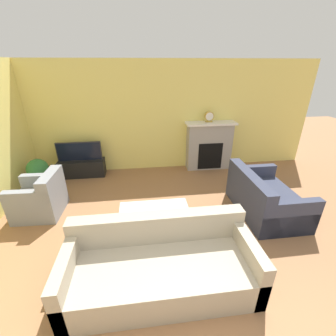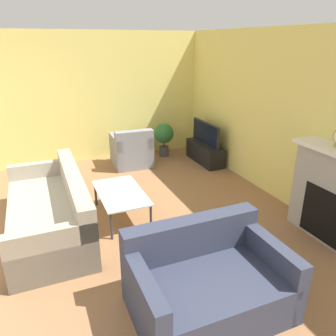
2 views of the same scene
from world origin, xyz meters
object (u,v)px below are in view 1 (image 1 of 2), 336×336
at_px(couch_sectional, 161,266).
at_px(armchair_by_window, 41,199).
at_px(couch_loveseat, 264,199).
at_px(mantel_clock, 209,117).
at_px(coffee_table, 155,213).
at_px(tv, 79,151).
at_px(potted_plant, 38,171).

height_order(couch_sectional, armchair_by_window, same).
xyz_separation_m(couch_sectional, armchair_by_window, (-2.07, 1.77, 0.02)).
distance_m(couch_sectional, couch_loveseat, 2.43).
xyz_separation_m(couch_loveseat, mantel_clock, (-0.51, 2.11, 1.10)).
bearing_deg(coffee_table, tv, 125.46).
relative_size(armchair_by_window, potted_plant, 1.09).
bearing_deg(coffee_table, potted_plant, 145.27).
height_order(tv, armchair_by_window, tv).
bearing_deg(potted_plant, coffee_table, -34.73).
distance_m(tv, armchair_by_window, 1.62).
xyz_separation_m(couch_loveseat, potted_plant, (-4.45, 1.35, 0.20)).
distance_m(couch_loveseat, armchair_by_window, 4.16).
distance_m(armchair_by_window, potted_plant, 0.94).
bearing_deg(coffee_table, armchair_by_window, 159.05).
relative_size(coffee_table, mantel_clock, 4.28).
bearing_deg(couch_loveseat, tv, 61.54).
bearing_deg(couch_sectional, mantel_clock, 65.34).
xyz_separation_m(armchair_by_window, potted_plant, (-0.32, 0.86, 0.19)).
bearing_deg(mantel_clock, potted_plant, -169.07).
relative_size(tv, armchair_by_window, 1.28).
height_order(couch_loveseat, armchair_by_window, same).
relative_size(armchair_by_window, coffee_table, 0.72).
bearing_deg(armchair_by_window, coffee_table, 71.15).
bearing_deg(couch_sectional, couch_loveseat, 31.77).
relative_size(couch_loveseat, potted_plant, 1.95).
relative_size(couch_sectional, potted_plant, 3.04).
height_order(couch_loveseat, potted_plant, couch_loveseat).
relative_size(potted_plant, mantel_clock, 2.84).
bearing_deg(tv, mantel_clock, 1.68).
bearing_deg(coffee_table, couch_sectional, -89.65).
bearing_deg(armchair_by_window, couch_loveseat, 85.33).
height_order(couch_sectional, coffee_table, couch_sectional).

